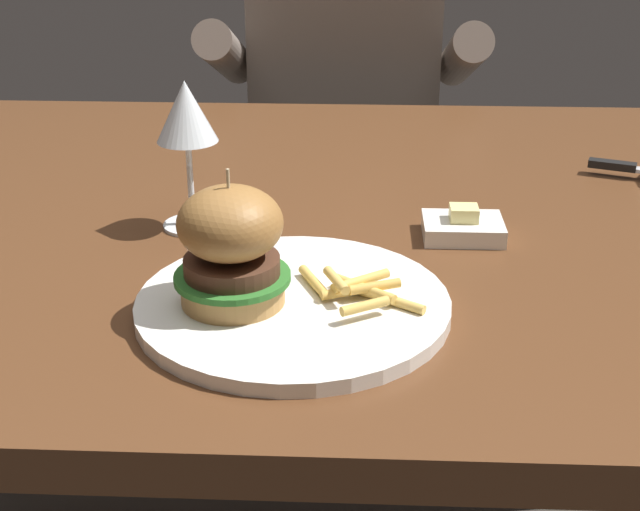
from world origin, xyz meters
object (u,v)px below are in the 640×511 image
Objects in this scene: wine_glass at (186,119)px; butter_dish at (463,227)px; main_plate at (297,305)px; burger_sandwich at (231,246)px; diner_person at (343,154)px.

wine_glass is 0.32m from butter_dish.
butter_dish is at bearing -3.10° from wine_glass.
main_plate is 0.25m from butter_dish.
burger_sandwich is 0.23m from wine_glass.
wine_glass is at bearing 123.41° from main_plate.
main_plate is 2.28× the size of burger_sandwich.
wine_glass is at bearing 109.67° from burger_sandwich.
diner_person reaches higher than main_plate.
diner_person is at bearing 100.00° from butter_dish.
burger_sandwich is 0.11× the size of diner_person.
burger_sandwich is at bearing -70.33° from wine_glass.
main_plate is 1.73× the size of wine_glass.
burger_sandwich is 0.30m from butter_dish.
butter_dish is 0.87m from diner_person.
burger_sandwich is at bearing -139.90° from butter_dish.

